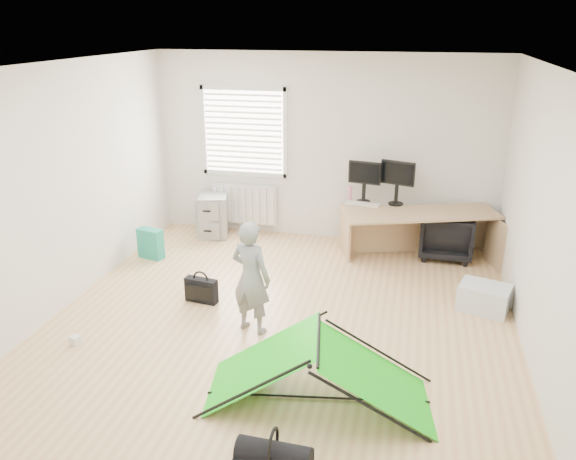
% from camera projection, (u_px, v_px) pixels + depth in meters
% --- Properties ---
extents(ground, '(5.50, 5.50, 0.00)m').
position_uv_depth(ground, '(280.00, 324.00, 6.09)').
color(ground, tan).
rests_on(ground, ground).
extents(back_wall, '(5.00, 0.02, 2.70)m').
position_uv_depth(back_wall, '(324.00, 149.00, 8.12)').
color(back_wall, silver).
rests_on(back_wall, ground).
extents(window, '(1.20, 0.06, 1.20)m').
position_uv_depth(window, '(244.00, 132.00, 8.27)').
color(window, silver).
rests_on(window, back_wall).
extents(radiator, '(1.00, 0.12, 0.60)m').
position_uv_depth(radiator, '(245.00, 204.00, 8.62)').
color(radiator, silver).
rests_on(radiator, back_wall).
extents(desk, '(2.14, 1.28, 0.70)m').
position_uv_depth(desk, '(419.00, 237.00, 7.59)').
color(desk, tan).
rests_on(desk, ground).
extents(filing_cabinet, '(0.54, 0.64, 0.64)m').
position_uv_depth(filing_cabinet, '(214.00, 215.00, 8.53)').
color(filing_cabinet, gray).
rests_on(filing_cabinet, ground).
extents(monitor_left, '(0.46, 0.17, 0.43)m').
position_uv_depth(monitor_left, '(364.00, 187.00, 7.81)').
color(monitor_left, black).
rests_on(monitor_left, desk).
extents(monitor_right, '(0.48, 0.24, 0.45)m').
position_uv_depth(monitor_right, '(397.00, 189.00, 7.71)').
color(monitor_right, black).
rests_on(monitor_right, desk).
extents(keyboard, '(0.48, 0.21, 0.02)m').
position_uv_depth(keyboard, '(363.00, 204.00, 7.77)').
color(keyboard, beige).
rests_on(keyboard, desk).
extents(thermos, '(0.07, 0.07, 0.22)m').
position_uv_depth(thermos, '(350.00, 193.00, 7.90)').
color(thermos, '#CE738E').
rests_on(thermos, desk).
extents(office_chair, '(0.72, 0.74, 0.65)m').
position_uv_depth(office_chair, '(446.00, 234.00, 7.73)').
color(office_chair, black).
rests_on(office_chair, ground).
extents(person, '(0.52, 0.42, 1.23)m').
position_uv_depth(person, '(251.00, 277.00, 5.77)').
color(person, gray).
rests_on(person, ground).
extents(kite, '(2.05, 1.14, 0.60)m').
position_uv_depth(kite, '(318.00, 370.00, 4.79)').
color(kite, '#17CA13').
rests_on(kite, ground).
extents(storage_crate, '(0.63, 0.53, 0.30)m').
position_uv_depth(storage_crate, '(484.00, 298.00, 6.35)').
color(storage_crate, silver).
rests_on(storage_crate, ground).
extents(tote_bag, '(0.38, 0.24, 0.42)m').
position_uv_depth(tote_bag, '(151.00, 244.00, 7.73)').
color(tote_bag, '#1F8F77').
rests_on(tote_bag, ground).
extents(laptop_bag, '(0.40, 0.17, 0.29)m').
position_uv_depth(laptop_bag, '(201.00, 290.00, 6.54)').
color(laptop_bag, black).
rests_on(laptop_bag, ground).
extents(white_box, '(0.11, 0.11, 0.09)m').
position_uv_depth(white_box, '(75.00, 340.00, 5.70)').
color(white_box, silver).
rests_on(white_box, ground).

